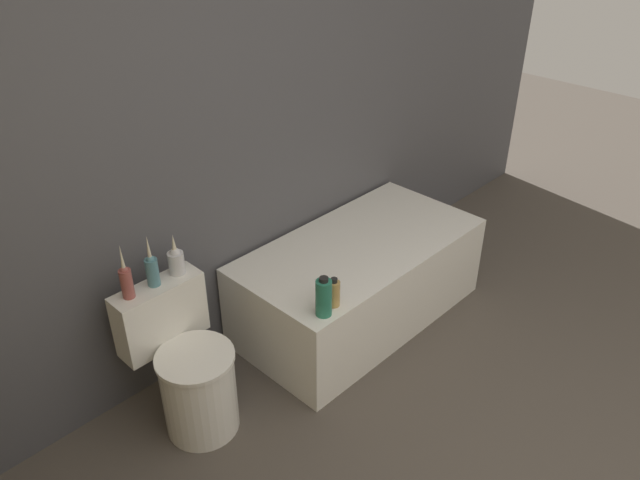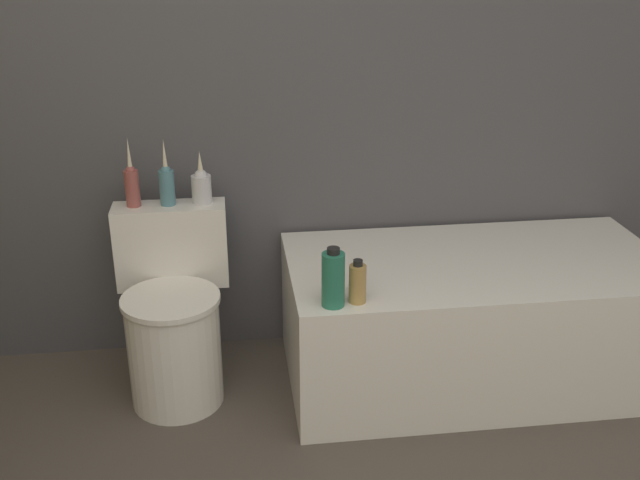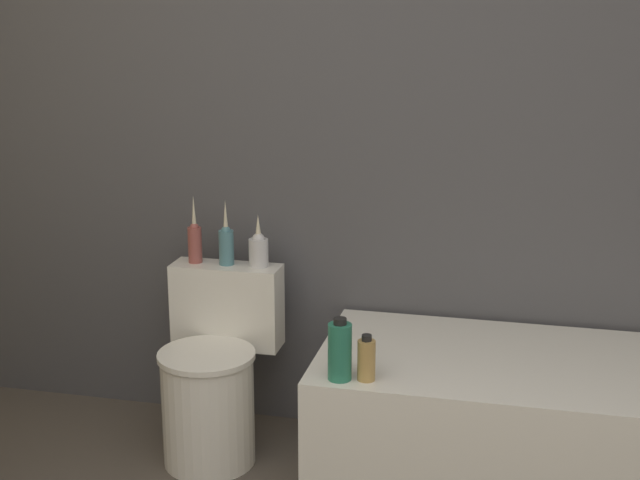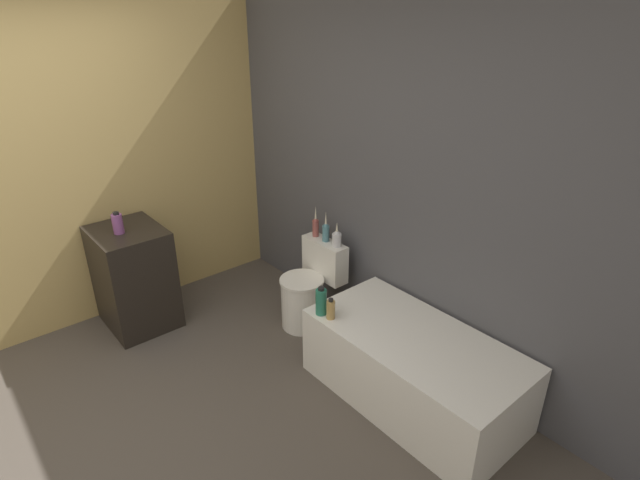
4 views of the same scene
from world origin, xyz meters
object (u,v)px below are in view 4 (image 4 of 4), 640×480
toilet (308,290)px  vase_silver (326,231)px  vase_gold (316,226)px  shampoo_bottle_short (331,309)px  soap_bottle_glass (118,223)px  vase_bronze (337,238)px  shampoo_bottle_tall (321,301)px  bathtub (413,368)px

toilet → vase_silver: (-0.00, 0.18, 0.47)m
vase_gold → shampoo_bottle_short: bearing=-33.4°
soap_bottle_glass → vase_bronze: (1.01, 1.32, -0.15)m
vase_silver → shampoo_bottle_tall: vase_silver is taller
vase_bronze → shampoo_bottle_short: vase_bronze is taller
vase_bronze → toilet: bearing=-123.8°
bathtub → vase_gold: 1.39m
bathtub → shampoo_bottle_short: (-0.51, -0.28, 0.32)m
vase_bronze → vase_gold: bearing=-179.0°
toilet → vase_silver: size_ratio=2.76×
toilet → vase_gold: size_ratio=2.65×
bathtub → soap_bottle_glass: bearing=-151.8°
soap_bottle_glass → toilet: bearing=51.8°
soap_bottle_glass → vase_bronze: bearing=52.4°
vase_gold → shampoo_bottle_tall: bearing=-37.2°
bathtub → toilet: bearing=178.1°
toilet → soap_bottle_glass: (-0.89, -1.13, 0.62)m
shampoo_bottle_short → vase_silver: bearing=141.7°
vase_bronze → shampoo_bottle_short: size_ratio=1.32×
bathtub → vase_bronze: size_ratio=7.06×
toilet → vase_silver: vase_silver is taller
toilet → shampoo_bottle_short: (0.63, -0.32, 0.27)m
vase_gold → shampoo_bottle_tall: (0.68, -0.51, -0.19)m
vase_bronze → shampoo_bottle_tall: size_ratio=0.98×
vase_silver → toilet: bearing=-90.0°
vase_gold → shampoo_bottle_tall: vase_gold is taller
vase_silver → shampoo_bottle_short: bearing=-38.3°
vase_gold → shampoo_bottle_short: (0.76, -0.50, -0.21)m
vase_bronze → shampoo_bottle_tall: (0.42, -0.52, -0.17)m
bathtub → shampoo_bottle_tall: size_ratio=6.92×
toilet → shampoo_bottle_tall: size_ratio=3.38×
shampoo_bottle_short → shampoo_bottle_tall: bearing=-170.7°
vase_gold → shampoo_bottle_short: 0.93m
toilet → shampoo_bottle_tall: shampoo_bottle_tall is taller
bathtub → shampoo_bottle_short: 0.66m
soap_bottle_glass → shampoo_bottle_short: size_ratio=1.13×
vase_gold → vase_bronze: 0.25m
toilet → vase_gold: bearing=124.5°
soap_bottle_glass → shampoo_bottle_tall: size_ratio=0.84×
toilet → vase_silver: bearing=90.0°
vase_bronze → bathtub: bearing=-12.6°
vase_gold → toilet: bearing=-55.5°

